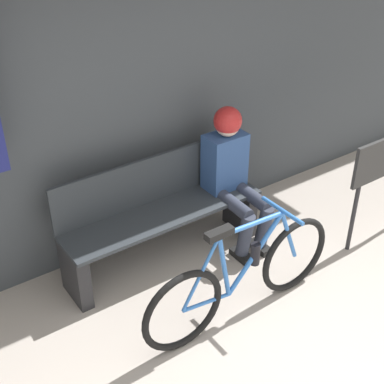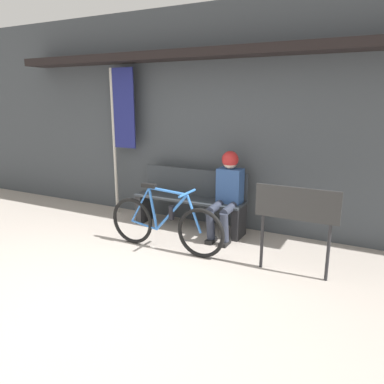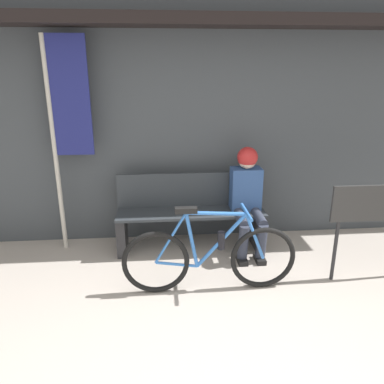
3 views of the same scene
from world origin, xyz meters
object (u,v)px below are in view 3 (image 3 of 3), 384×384
bicycle (210,257)px  signboard (376,210)px  person_seated (248,193)px  banner_pole (64,117)px  park_bench_near (191,215)px

bicycle → signboard: bearing=2.7°
bicycle → person_seated: (0.52, 0.79, 0.35)m
bicycle → person_seated: bearing=56.5°
person_seated → banner_pole: size_ratio=0.51×
banner_pole → signboard: 3.30m
person_seated → signboard: person_seated is taller
bicycle → banner_pole: (-1.45, 1.04, 1.19)m
signboard → park_bench_near: bearing=154.2°
bicycle → signboard: signboard is taller
bicycle → park_bench_near: bearing=96.8°
banner_pole → bicycle: bearing=-35.6°
park_bench_near → person_seated: 0.70m
park_bench_near → person_seated: (0.63, -0.12, 0.28)m
banner_pole → signboard: size_ratio=2.39×
bicycle → person_seated: person_seated is taller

